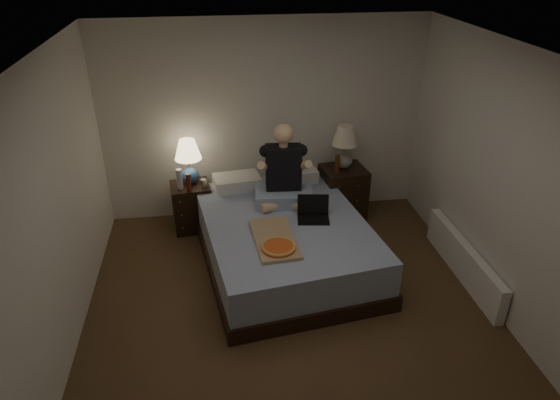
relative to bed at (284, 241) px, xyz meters
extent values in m
cube|color=brown|center=(-0.06, -0.99, -0.28)|extent=(4.00, 4.50, 0.00)
cube|color=white|center=(-0.06, -0.99, 2.22)|extent=(4.00, 4.50, 0.00)
cube|color=white|center=(-0.06, 1.26, 0.97)|extent=(4.00, 0.00, 2.50)
cube|color=white|center=(-2.06, -0.99, 0.97)|extent=(0.00, 4.50, 2.50)
cube|color=white|center=(1.94, -0.99, 0.97)|extent=(0.00, 4.50, 2.50)
cube|color=#5169A3|center=(0.00, 0.00, 0.00)|extent=(1.97, 2.44, 0.56)
cube|color=black|center=(-1.03, 0.91, 0.02)|extent=(0.51, 0.47, 0.60)
cube|color=black|center=(0.90, 0.91, 0.07)|extent=(0.59, 0.54, 0.69)
cylinder|color=silver|center=(-1.14, 0.83, 0.45)|extent=(0.07, 0.07, 0.25)
cylinder|color=beige|center=(-0.86, 0.84, 0.37)|extent=(0.07, 0.07, 0.10)
cylinder|color=#561D0C|center=(-1.03, 0.73, 0.44)|extent=(0.06, 0.06, 0.23)
cylinder|color=#53260B|center=(0.78, 0.81, 0.53)|extent=(0.06, 0.06, 0.23)
cube|color=white|center=(1.87, -0.55, -0.08)|extent=(0.10, 1.60, 0.40)
camera|label=1|loc=(-0.72, -4.63, 3.03)|focal=32.00mm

